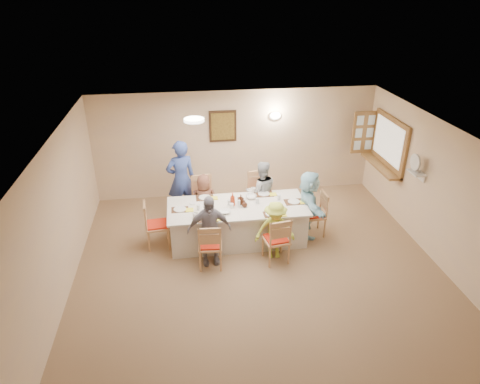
{
  "coord_description": "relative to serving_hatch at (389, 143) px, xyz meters",
  "views": [
    {
      "loc": [
        -1.23,
        -5.8,
        4.69
      ],
      "look_at": [
        -0.2,
        1.4,
        1.05
      ],
      "focal_mm": 32.0,
      "sensor_mm": 36.0,
      "label": 1
    }
  ],
  "objects": [
    {
      "name": "chair_back_right",
      "position": [
        -2.86,
        -0.21,
        -0.98
      ],
      "size": [
        0.54,
        0.54,
        1.03
      ],
      "primitive_type": null,
      "rotation": [
        0.0,
        0.0,
        0.11
      ],
      "color": "tan",
      "rests_on": "ground"
    },
    {
      "name": "napkin_bl",
      "position": [
        -3.88,
        -0.64,
        -0.73
      ],
      "size": [
        0.15,
        0.15,
        0.01
      ],
      "primitive_type": "cube",
      "color": "yellow",
      "rests_on": "dining_table"
    },
    {
      "name": "room_walls",
      "position": [
        -3.21,
        -2.4,
        0.01
      ],
      "size": [
        7.0,
        7.0,
        7.0
      ],
      "color": "beige",
      "rests_on": "ground"
    },
    {
      "name": "napkin_fr",
      "position": [
        -2.68,
        -1.48,
        -0.73
      ],
      "size": [
        0.15,
        0.15,
        0.01
      ],
      "primitive_type": "cube",
      "color": "yellow",
      "rests_on": "dining_table"
    },
    {
      "name": "teacup_b",
      "position": [
        -3.06,
        -0.46,
        -0.69
      ],
      "size": [
        0.17,
        0.17,
        0.09
      ],
      "primitive_type": "imported",
      "rotation": [
        0.0,
        0.0,
        -0.39
      ],
      "color": "white",
      "rests_on": "dining_table"
    },
    {
      "name": "condiment_brown",
      "position": [
        -3.39,
        -0.95,
        -0.64
      ],
      "size": [
        0.15,
        0.15,
        0.2
      ],
      "primitive_type": "imported",
      "rotation": [
        0.0,
        0.0,
        0.35
      ],
      "color": "#3B1C0F",
      "rests_on": "dining_table"
    },
    {
      "name": "desk_fan",
      "position": [
        -0.11,
        -1.35,
        0.05
      ],
      "size": [
        0.3,
        0.3,
        0.28
      ],
      "primitive_type": null,
      "color": "#A5A5A8",
      "rests_on": "fan_shelf"
    },
    {
      "name": "plate_re",
      "position": [
        -2.34,
        -1.01,
        -0.73
      ],
      "size": [
        0.23,
        0.23,
        0.01
      ],
      "primitive_type": "cylinder",
      "color": "white",
      "rests_on": "dining_table"
    },
    {
      "name": "teacup_a",
      "position": [
        -4.28,
        -1.34,
        -0.7
      ],
      "size": [
        0.13,
        0.13,
        0.09
      ],
      "primitive_type": "imported",
      "rotation": [
        0.0,
        0.0,
        -0.09
      ],
      "color": "white",
      "rests_on": "dining_table"
    },
    {
      "name": "shutter_door",
      "position": [
        -0.26,
        0.76,
        0.0
      ],
      "size": [
        0.55,
        0.04,
        1.0
      ],
      "primitive_type": "cube",
      "color": "olive",
      "rests_on": "room_walls"
    },
    {
      "name": "napkin_le",
      "position": [
        -4.38,
        -1.06,
        -0.73
      ],
      "size": [
        0.15,
        0.15,
        0.01
      ],
      "primitive_type": "cube",
      "color": "yellow",
      "rests_on": "dining_table"
    },
    {
      "name": "fan_shelf",
      "position": [
        -0.08,
        -1.35,
        -0.1
      ],
      "size": [
        0.22,
        0.36,
        0.03
      ],
      "primitive_type": "cube",
      "color": "white",
      "rests_on": "room_walls"
    },
    {
      "name": "condiment_malt",
      "position": [
        -3.33,
        -1.07,
        -0.67
      ],
      "size": [
        0.19,
        0.19,
        0.14
      ],
      "primitive_type": "imported",
      "rotation": [
        0.0,
        0.0,
        0.43
      ],
      "color": "#3B1C0F",
      "rests_on": "dining_table"
    },
    {
      "name": "drinking_glass",
      "position": [
        -3.61,
        -0.96,
        -0.68
      ],
      "size": [
        0.07,
        0.07,
        0.11
      ],
      "primitive_type": "cylinder",
      "color": "silver",
      "rests_on": "dining_table"
    },
    {
      "name": "hatch_sill",
      "position": [
        -0.12,
        0.0,
        -0.53
      ],
      "size": [
        0.3,
        1.5,
        0.05
      ],
      "primitive_type": "cube",
      "color": "olive",
      "rests_on": "room_walls"
    },
    {
      "name": "diner_right_end",
      "position": [
        -2.04,
        -1.01,
        -0.81
      ],
      "size": [
        1.34,
        0.59,
        1.39
      ],
      "primitive_type": "imported",
      "rotation": [
        0.0,
        0.0,
        1.5
      ],
      "color": "#B3ECFF",
      "rests_on": "ground"
    },
    {
      "name": "placemat_br",
      "position": [
        -2.86,
        -0.59,
        -0.74
      ],
      "size": [
        0.38,
        0.28,
        0.01
      ],
      "primitive_type": "cube",
      "color": "#472B19",
      "rests_on": "dining_table"
    },
    {
      "name": "serving_hatch",
      "position": [
        0.0,
        0.0,
        0.0
      ],
      "size": [
        0.06,
        1.5,
        1.15
      ],
      "primitive_type": "cube",
      "color": "olive",
      "rests_on": "room_walls"
    },
    {
      "name": "condiment_ketchup",
      "position": [
        -3.55,
        -0.98,
        -0.61
      ],
      "size": [
        0.12,
        0.13,
        0.26
      ],
      "primitive_type": "imported",
      "rotation": [
        0.0,
        0.0,
        0.12
      ],
      "color": "#A12A0D",
      "rests_on": "dining_table"
    },
    {
      "name": "chair_front_right",
      "position": [
        -2.86,
        -1.81,
        -1.03
      ],
      "size": [
        0.51,
        0.51,
        0.94
      ],
      "primitive_type": null,
      "rotation": [
        0.0,
        0.0,
        3.29
      ],
      "color": "tan",
      "rests_on": "ground"
    },
    {
      "name": "diner_back_left",
      "position": [
        -4.06,
        -0.33,
        -0.93
      ],
      "size": [
        0.57,
        0.39,
        1.14
      ],
      "primitive_type": "imported",
      "rotation": [
        0.0,
        0.0,
        3.12
      ],
      "color": "brown",
      "rests_on": "ground"
    },
    {
      "name": "bowl_b",
      "position": [
        -3.15,
        -0.73,
        -0.71
      ],
      "size": [
        0.29,
        0.29,
        0.07
      ],
      "primitive_type": "imported",
      "rotation": [
        0.0,
        0.0,
        0.17
      ],
      "color": "white",
      "rests_on": "dining_table"
    },
    {
      "name": "caregiver",
      "position": [
        -4.51,
        0.14,
        -0.63
      ],
      "size": [
        0.85,
        0.75,
        1.73
      ],
      "primitive_type": "imported",
      "rotation": [
        0.0,
        0.0,
        3.43
      ],
      "color": "#344B97",
      "rests_on": "ground"
    },
    {
      "name": "napkin_re",
      "position": [
        -2.16,
        -1.06,
        -0.73
      ],
      "size": [
        0.14,
        0.14,
        0.01
      ],
      "primitive_type": "cube",
      "color": "yellow",
      "rests_on": "dining_table"
    },
    {
      "name": "chair_front_left",
      "position": [
        -4.06,
        -1.81,
        -1.04
      ],
      "size": [
        0.47,
        0.47,
        0.92
      ],
      "primitive_type": null,
      "rotation": [
        0.0,
        0.0,
        3.07
      ],
      "color": "tan",
      "rests_on": "ground"
    },
    {
      "name": "napkin_br",
      "position": [
        -2.68,
        -0.64,
        -0.73
      ],
      "size": [
        0.15,
        0.15,
        0.01
      ],
      "primitive_type": "cube",
      "color": "yellow",
      "rests_on": "dining_table"
    },
    {
      "name": "plate_br",
      "position": [
        -2.86,
        -0.59,
        -0.73
      ],
      "size": [
        0.24,
        0.24,
        0.01
      ],
      "primitive_type": "cylinder",
      "color": "white",
      "rests_on": "dining_table"
    },
    {
      "name": "placemat_fl",
      "position": [
        -4.06,
        -1.43,
        -0.74
      ],
      "size": [
        0.37,
        0.28,
        0.01
      ],
      "primitive_type": "cube",
      "color": "#472B19",
      "rests_on": "dining_table"
    },
    {
      "name": "chair_right_end",
      "position": [
        -1.91,
        -1.01,
        -1.04
      ],
      "size": [
        0.45,
        0.45,
        0.92
      ],
      "primitive_type": null,
      "rotation": [
        0.0,
        0.0,
        -1.54
      ],
      "color": "tan",
      "rests_on": "ground"
    },
    {
      "name": "placemat_bl",
      "position": [
        -4.06,
        -0.59,
        -0.74
      ],
      "size": [
        0.35,
        0.26,
        0.01
      ],
      "primitive_type": "cube",
      "color": "#472B19",
      "rests_on": "dining_table"
    },
    {
      "name": "diner_front_left",
      "position": [
        -4.06,
        -1.69,
        -0.82
      ],
      "size": [
        0.83,
        0.41,
        1.35
      ],
      "primitive_type": "imported",
      "rotation": [
        0.0,
        0.0,
        0.05
      ],
      "color": "gray",
      "rests_on": "ground"
    },
    {
      "name": "plate_le",
      "position": [
        -4.56,
        -1.01,
        -0.73
      ],
      "size": [
        0.24,
        0.24,
        0.01
      ],
      "primitive_type": "cylinder",
      "color": "white",
      "rests_on": "dining_table"
    },
    {
      "name": "wall_sconce",
      "position": [
        -2.31,
        1.04,
        0.4
      ],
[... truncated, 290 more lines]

